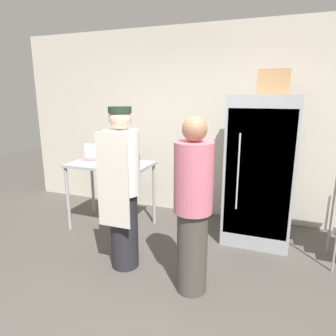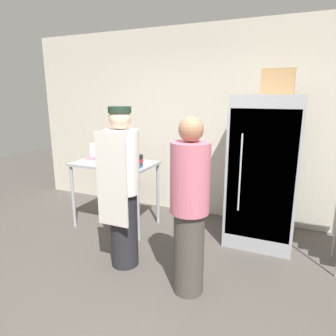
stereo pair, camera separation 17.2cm
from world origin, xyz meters
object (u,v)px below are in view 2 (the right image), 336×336
at_px(binder_stack, 128,161).
at_px(person_baker, 122,187).
at_px(refrigerator, 263,172).
at_px(person_customer, 190,208).
at_px(donut_box, 95,159).
at_px(blender_pitcher, 127,152).
at_px(cardboard_storage_box, 278,82).

height_order(binder_stack, person_baker, person_baker).
bearing_deg(refrigerator, person_customer, -110.45).
distance_m(donut_box, person_baker, 1.14).
bearing_deg(donut_box, person_customer, -27.45).
xyz_separation_m(binder_stack, person_baker, (0.32, -0.66, -0.11)).
distance_m(donut_box, blender_pitcher, 0.45).
relative_size(person_baker, person_customer, 1.04).
height_order(refrigerator, cardboard_storage_box, cardboard_storage_box).
relative_size(donut_box, person_baker, 0.17).
bearing_deg(cardboard_storage_box, donut_box, -168.30).
distance_m(refrigerator, binder_stack, 1.67).
distance_m(binder_stack, cardboard_storage_box, 2.00).
height_order(cardboard_storage_box, person_customer, cardboard_storage_box).
xyz_separation_m(blender_pitcher, cardboard_storage_box, (1.84, 0.28, 0.90)).
bearing_deg(person_customer, cardboard_storage_box, 67.11).
xyz_separation_m(donut_box, person_customer, (1.68, -0.87, -0.13)).
bearing_deg(cardboard_storage_box, blender_pitcher, -171.22).
height_order(binder_stack, person_customer, person_customer).
bearing_deg(blender_pitcher, cardboard_storage_box, 8.78).
xyz_separation_m(refrigerator, donut_box, (-2.16, -0.43, 0.05)).
bearing_deg(binder_stack, refrigerator, 17.01).
xyz_separation_m(donut_box, blender_pitcher, (0.40, 0.18, 0.09)).
bearing_deg(refrigerator, cardboard_storage_box, 24.62).
xyz_separation_m(blender_pitcher, person_customer, (1.28, -1.05, -0.22)).
distance_m(person_baker, person_customer, 0.81).
bearing_deg(person_customer, blender_pitcher, 140.57).
height_order(refrigerator, binder_stack, refrigerator).
bearing_deg(cardboard_storage_box, binder_stack, -162.61).
bearing_deg(cardboard_storage_box, person_customer, -112.89).
distance_m(blender_pitcher, cardboard_storage_box, 2.07).
relative_size(blender_pitcher, cardboard_storage_box, 0.89).
bearing_deg(donut_box, cardboard_storage_box, 11.70).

